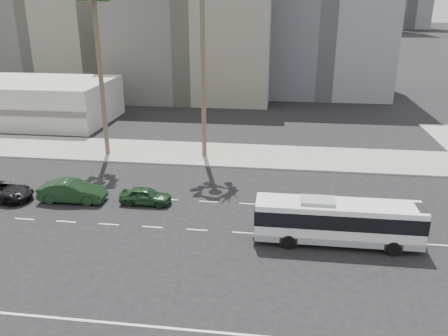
% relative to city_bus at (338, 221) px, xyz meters
% --- Properties ---
extents(ground, '(700.00, 700.00, 0.00)m').
position_rel_city_bus_xyz_m(ground, '(-5.77, 0.50, -1.50)').
color(ground, black).
rests_on(ground, ground).
extents(sidewalk_north, '(120.00, 7.00, 0.15)m').
position_rel_city_bus_xyz_m(sidewalk_north, '(-5.77, 16.00, -1.43)').
color(sidewalk_north, gray).
rests_on(sidewalk_north, ground).
extents(commercial_low, '(22.00, 12.16, 5.00)m').
position_rel_city_bus_xyz_m(commercial_low, '(-35.77, 26.49, 1.00)').
color(commercial_low, '#B1AFA7').
rests_on(commercial_low, ground).
extents(midrise_beige_west, '(24.00, 18.00, 18.00)m').
position_rel_city_bus_xyz_m(midrise_beige_west, '(-17.77, 45.50, 7.50)').
color(midrise_beige_west, '#5E5C57').
rests_on(midrise_beige_west, ground).
extents(midrise_gray_center, '(20.00, 20.00, 26.00)m').
position_rel_city_bus_xyz_m(midrise_gray_center, '(2.23, 52.50, 11.50)').
color(midrise_gray_center, '#585B64').
rests_on(midrise_gray_center, ground).
extents(midrise_beige_far, '(18.00, 16.00, 15.00)m').
position_rel_city_bus_xyz_m(midrise_beige_far, '(-43.77, 50.50, 6.00)').
color(midrise_beige_far, '#5E5C57').
rests_on(midrise_beige_far, ground).
extents(city_bus, '(9.96, 2.44, 2.86)m').
position_rel_city_bus_xyz_m(city_bus, '(0.00, 0.00, 0.00)').
color(city_bus, silver).
rests_on(city_bus, ground).
extents(car_a, '(1.54, 3.77, 1.28)m').
position_rel_city_bus_xyz_m(car_a, '(-13.25, 4.03, -0.86)').
color(car_a, '#1C3B1F').
rests_on(car_a, ground).
extents(car_b, '(1.85, 4.92, 1.60)m').
position_rel_city_bus_xyz_m(car_b, '(-18.75, 3.79, -0.70)').
color(car_b, black).
rests_on(car_b, ground).
extents(car_c, '(2.43, 5.02, 1.38)m').
position_rel_city_bus_xyz_m(car_c, '(-24.25, 3.29, -0.81)').
color(car_c, black).
rests_on(car_c, ground).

